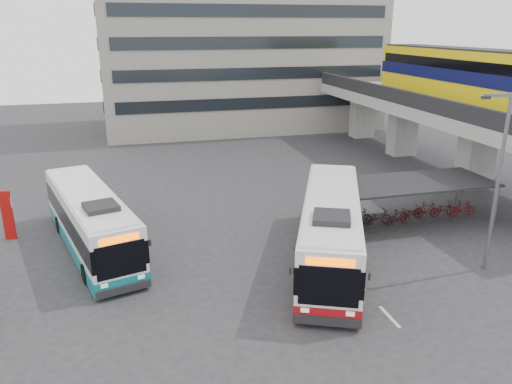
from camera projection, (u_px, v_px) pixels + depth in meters
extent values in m
plane|color=#28282B|center=(285.00, 260.00, 25.02)|extent=(120.00, 120.00, 0.00)
cube|color=gray|center=(476.00, 156.00, 35.77)|extent=(2.20, 1.60, 4.60)
cube|color=gray|center=(403.00, 130.00, 44.94)|extent=(2.20, 1.60, 4.60)
cube|color=gray|center=(363.00, 115.00, 52.28)|extent=(2.20, 1.60, 4.60)
cube|color=gray|center=(447.00, 109.00, 38.57)|extent=(8.00, 32.00, 0.90)
cube|color=black|center=(405.00, 98.00, 37.34)|extent=(0.35, 32.00, 1.10)
cube|color=black|center=(490.00, 95.00, 39.17)|extent=(0.35, 32.00, 1.10)
cube|color=yellow|center=(469.00, 78.00, 35.86)|extent=(2.90, 20.00, 3.90)
cube|color=#0A0D3C|center=(469.00, 75.00, 35.79)|extent=(2.98, 20.02, 0.90)
cube|color=black|center=(471.00, 64.00, 35.54)|extent=(2.96, 19.20, 0.70)
cube|color=black|center=(472.00, 50.00, 35.24)|extent=(2.70, 19.60, 0.25)
cylinder|color=#595B60|center=(319.00, 201.00, 29.94)|extent=(0.12, 0.12, 2.40)
cylinder|color=#595B60|center=(457.00, 188.00, 32.29)|extent=(0.12, 0.12, 2.40)
cylinder|color=#595B60|center=(344.00, 222.00, 26.64)|extent=(0.12, 0.12, 2.40)
cylinder|color=#595B60|center=(496.00, 206.00, 28.98)|extent=(0.12, 0.12, 2.40)
cube|color=black|center=(408.00, 183.00, 29.06)|extent=(10.00, 4.00, 0.12)
imported|color=black|center=(343.00, 222.00, 28.73)|extent=(1.71, 0.60, 0.90)
imported|color=black|center=(361.00, 219.00, 28.99)|extent=(1.66, 0.47, 1.00)
imported|color=black|center=(379.00, 218.00, 29.28)|extent=(1.71, 0.60, 0.90)
imported|color=black|center=(396.00, 215.00, 29.55)|extent=(1.66, 0.47, 1.00)
imported|color=#350C0F|center=(413.00, 214.00, 29.84)|extent=(1.71, 0.60, 0.90)
imported|color=#3F0C0F|center=(430.00, 212.00, 30.10)|extent=(1.66, 0.47, 1.00)
imported|color=#490C0F|center=(447.00, 211.00, 30.40)|extent=(1.71, 0.60, 0.90)
imported|color=#540C0F|center=(463.00, 209.00, 30.66)|extent=(1.66, 0.47, 1.00)
cube|color=gray|center=(238.00, 14.00, 55.55)|extent=(30.00, 15.00, 25.00)
cube|color=beige|center=(390.00, 317.00, 20.13)|extent=(0.15, 1.60, 0.01)
cube|color=beige|center=(357.00, 282.00, 22.88)|extent=(0.15, 1.60, 0.01)
cube|color=beige|center=(331.00, 254.00, 25.63)|extent=(0.15, 1.60, 0.01)
cube|color=white|center=(331.00, 226.00, 24.40)|extent=(7.28, 12.23, 2.80)
cube|color=maroon|center=(329.00, 250.00, 24.81)|extent=(7.34, 12.29, 0.76)
cube|color=black|center=(331.00, 224.00, 24.36)|extent=(7.35, 12.27, 1.17)
cube|color=#F35A00|center=(330.00, 262.00, 18.35)|extent=(1.70, 0.80, 0.31)
cube|color=black|center=(332.00, 218.00, 21.03)|extent=(2.08, 2.12, 0.29)
cylinder|color=black|center=(299.00, 288.00, 21.34)|extent=(0.69, 1.06, 1.02)
cylinder|color=black|center=(352.00, 227.00, 27.86)|extent=(0.69, 1.06, 1.02)
cube|color=white|center=(90.00, 218.00, 25.77)|extent=(5.33, 11.63, 2.61)
cube|color=#0C676D|center=(93.00, 239.00, 26.15)|extent=(5.38, 11.68, 0.71)
cube|color=black|center=(90.00, 216.00, 25.73)|extent=(5.39, 11.66, 1.09)
cube|color=#F35A00|center=(119.00, 239.00, 20.79)|extent=(1.66, 0.52, 0.28)
cube|color=black|center=(101.00, 207.00, 22.95)|extent=(1.80, 1.85, 0.27)
cylinder|color=black|center=(86.00, 274.00, 22.64)|extent=(0.52, 0.99, 0.95)
cylinder|color=black|center=(100.00, 217.00, 29.32)|extent=(0.52, 0.99, 0.95)
imported|color=black|center=(298.00, 264.00, 22.62)|extent=(0.63, 0.75, 1.76)
cylinder|color=#595B60|center=(497.00, 186.00, 22.78)|extent=(0.17, 0.17, 8.45)
cube|color=#595B60|center=(499.00, 95.00, 21.38)|extent=(1.28, 0.27, 0.16)
cube|color=black|center=(486.00, 98.00, 21.31)|extent=(0.38, 0.22, 0.13)
cube|color=#9B0C09|center=(8.00, 215.00, 27.09)|extent=(0.58, 0.27, 2.79)
cube|color=white|center=(5.00, 203.00, 26.86)|extent=(0.60, 0.15, 0.56)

